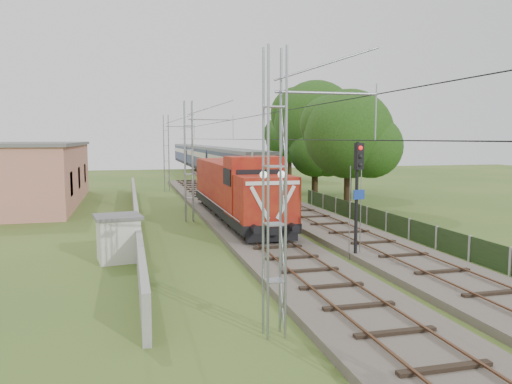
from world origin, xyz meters
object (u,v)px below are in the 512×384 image
object	(u,v)px
locomotive	(236,188)
coach_rake	(205,157)
signal_post	(358,179)
relay_hut	(118,238)

from	to	relation	value
locomotive	coach_rake	world-z (taller)	locomotive
locomotive	signal_post	bearing A→B (deg)	-74.67
locomotive	relay_hut	world-z (taller)	locomotive
locomotive	relay_hut	bearing A→B (deg)	-129.76
coach_rake	signal_post	xyz separation A→B (m)	(-1.85, -58.76, 1.09)
signal_post	relay_hut	bearing A→B (deg)	166.18
relay_hut	coach_rake	bearing A→B (deg)	77.55
signal_post	relay_hut	world-z (taller)	signal_post
coach_rake	signal_post	distance (m)	58.80
signal_post	locomotive	bearing A→B (deg)	105.33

